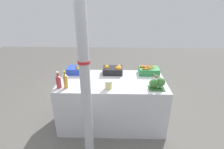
{
  "coord_description": "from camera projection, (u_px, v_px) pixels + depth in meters",
  "views": [
    {
      "loc": [
        0.07,
        -2.49,
        1.97
      ],
      "look_at": [
        0.0,
        0.0,
        0.88
      ],
      "focal_mm": 28.0,
      "sensor_mm": 36.0,
      "label": 1
    }
  ],
  "objects": [
    {
      "name": "pickle_jar",
      "position": [
        108.0,
        84.0,
        2.49
      ],
      "size": [
        0.1,
        0.1,
        0.12
      ],
      "color": "#D1CC75",
      "rests_on": "market_table"
    },
    {
      "name": "ground_plane",
      "position": [
        112.0,
        121.0,
        3.07
      ],
      "size": [
        10.0,
        10.0,
        0.0
      ],
      "primitive_type": "plane",
      "color": "#605E59"
    },
    {
      "name": "juice_bottle_amber",
      "position": [
        66.0,
        81.0,
        2.48
      ],
      "size": [
        0.06,
        0.06,
        0.26
      ],
      "color": "gold",
      "rests_on": "market_table"
    },
    {
      "name": "sparrow_bird",
      "position": [
        156.0,
        76.0,
        2.45
      ],
      "size": [
        0.08,
        0.12,
        0.05
      ],
      "rotation": [
        0.0,
        0.0,
        2.13
      ],
      "color": "#4C3D2D",
      "rests_on": "broccoli_pile"
    },
    {
      "name": "apple_crate",
      "position": [
        78.0,
        69.0,
        3.0
      ],
      "size": [
        0.33,
        0.24,
        0.14
      ],
      "color": "#2847B7",
      "rests_on": "market_table"
    },
    {
      "name": "market_table",
      "position": [
        112.0,
        101.0,
        2.91
      ],
      "size": [
        1.67,
        0.85,
        0.78
      ],
      "primitive_type": "cube",
      "color": "silver",
      "rests_on": "ground_plane"
    },
    {
      "name": "juice_bottle_ruby",
      "position": [
        59.0,
        81.0,
        2.49
      ],
      "size": [
        0.07,
        0.07,
        0.25
      ],
      "color": "#B2333D",
      "rests_on": "market_table"
    },
    {
      "name": "broccoli_pile",
      "position": [
        156.0,
        83.0,
        2.49
      ],
      "size": [
        0.23,
        0.18,
        0.16
      ],
      "color": "#2D602D",
      "rests_on": "market_table"
    },
    {
      "name": "orange_crate",
      "position": [
        114.0,
        70.0,
        2.98
      ],
      "size": [
        0.33,
        0.24,
        0.15
      ],
      "color": "black",
      "rests_on": "market_table"
    },
    {
      "name": "support_pole",
      "position": [
        84.0,
        70.0,
        1.89
      ],
      "size": [
        0.13,
        0.13,
        2.51
      ],
      "color": "#B7BABF",
      "rests_on": "ground_plane"
    },
    {
      "name": "carrot_crate",
      "position": [
        149.0,
        70.0,
        2.97
      ],
      "size": [
        0.33,
        0.24,
        0.14
      ],
      "color": "#2D8442",
      "rests_on": "market_table"
    }
  ]
}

